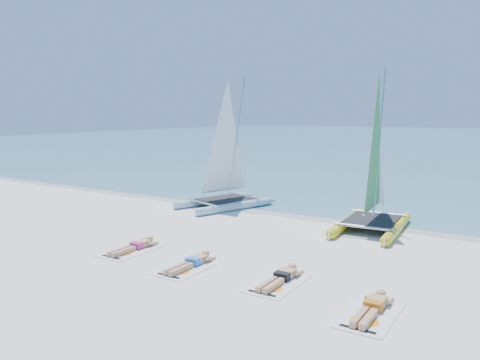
% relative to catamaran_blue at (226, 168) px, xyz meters
% --- Properties ---
extents(ground, '(140.00, 140.00, 0.00)m').
position_rel_catamaran_blue_xyz_m(ground, '(3.86, -5.27, -1.70)').
color(ground, silver).
rests_on(ground, ground).
extents(sea, '(140.00, 115.00, 0.01)m').
position_rel_catamaran_blue_xyz_m(sea, '(3.86, 57.73, -1.70)').
color(sea, '#71AABD').
rests_on(sea, ground).
extents(wet_sand_strip, '(140.00, 1.40, 0.01)m').
position_rel_catamaran_blue_xyz_m(wet_sand_strip, '(3.86, 0.23, -1.70)').
color(wet_sand_strip, beige).
rests_on(wet_sand_strip, ground).
extents(catamaran_blue, '(3.27, 4.60, 5.70)m').
position_rel_catamaran_blue_xyz_m(catamaran_blue, '(0.00, 0.00, 0.00)').
color(catamaran_blue, '#A2C5D6').
rests_on(catamaran_blue, ground).
extents(catamaran_yellow, '(2.29, 4.63, 5.82)m').
position_rel_catamaran_blue_xyz_m(catamaran_yellow, '(6.48, -0.21, 0.13)').
color(catamaran_yellow, yellow).
rests_on(catamaran_yellow, ground).
extents(towel_a, '(1.00, 1.85, 0.02)m').
position_rel_catamaran_blue_xyz_m(towel_a, '(1.25, -6.91, -1.69)').
color(towel_a, silver).
rests_on(towel_a, ground).
extents(sunbather_a, '(0.37, 1.73, 0.26)m').
position_rel_catamaran_blue_xyz_m(sunbather_a, '(1.25, -6.72, -1.58)').
color(sunbather_a, tan).
rests_on(sunbather_a, towel_a).
extents(towel_b, '(1.00, 1.85, 0.02)m').
position_rel_catamaran_blue_xyz_m(towel_b, '(3.61, -7.22, -1.69)').
color(towel_b, silver).
rests_on(towel_b, ground).
extents(sunbather_b, '(0.37, 1.73, 0.26)m').
position_rel_catamaran_blue_xyz_m(sunbather_b, '(3.61, -7.03, -1.58)').
color(sunbather_b, tan).
rests_on(sunbather_b, towel_b).
extents(towel_c, '(1.00, 1.85, 0.02)m').
position_rel_catamaran_blue_xyz_m(towel_c, '(6.14, -6.98, -1.69)').
color(towel_c, silver).
rests_on(towel_c, ground).
extents(sunbather_c, '(0.37, 1.73, 0.26)m').
position_rel_catamaran_blue_xyz_m(sunbather_c, '(6.14, -6.79, -1.58)').
color(sunbather_c, tan).
rests_on(sunbather_c, towel_c).
extents(towel_d, '(1.00, 1.85, 0.02)m').
position_rel_catamaran_blue_xyz_m(towel_d, '(8.51, -7.55, -1.69)').
color(towel_d, silver).
rests_on(towel_d, ground).
extents(sunbather_d, '(0.37, 1.73, 0.26)m').
position_rel_catamaran_blue_xyz_m(sunbather_d, '(8.51, -7.36, -1.58)').
color(sunbather_d, tan).
rests_on(sunbather_d, towel_d).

